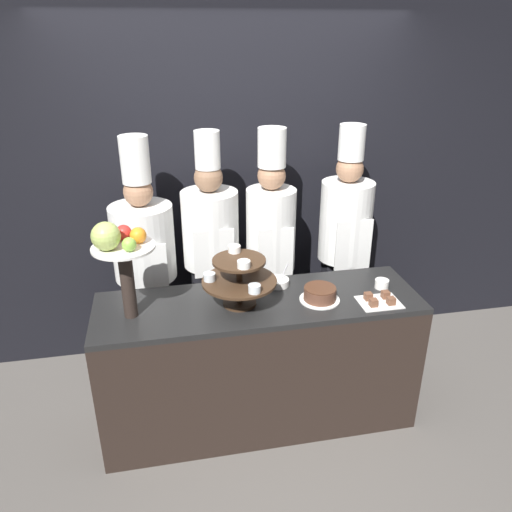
# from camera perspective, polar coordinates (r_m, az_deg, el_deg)

# --- Properties ---
(ground_plane) EXTENTS (14.00, 14.00, 0.00)m
(ground_plane) POSITION_cam_1_polar(r_m,az_deg,el_deg) (3.32, 1.43, -21.20)
(ground_plane) COLOR #5B5651
(wall_back) EXTENTS (10.00, 0.06, 2.80)m
(wall_back) POSITION_cam_1_polar(r_m,az_deg,el_deg) (3.72, -2.74, 9.31)
(wall_back) COLOR black
(wall_back) RESTS_ON ground_plane
(buffet_counter) EXTENTS (1.95, 0.59, 0.89)m
(buffet_counter) POSITION_cam_1_polar(r_m,az_deg,el_deg) (3.24, 0.35, -11.99)
(buffet_counter) COLOR black
(buffet_counter) RESTS_ON ground_plane
(tiered_stand) EXTENTS (0.44, 0.44, 0.33)m
(tiered_stand) POSITION_cam_1_polar(r_m,az_deg,el_deg) (2.88, -1.93, -2.38)
(tiered_stand) COLOR #3D2819
(tiered_stand) RESTS_ON buffet_counter
(fruit_pedestal) EXTENTS (0.34, 0.34, 0.58)m
(fruit_pedestal) POSITION_cam_1_polar(r_m,az_deg,el_deg) (2.75, -15.39, 0.68)
(fruit_pedestal) COLOR #2D231E
(fruit_pedestal) RESTS_ON buffet_counter
(cake_round) EXTENTS (0.24, 0.24, 0.09)m
(cake_round) POSITION_cam_1_polar(r_m,az_deg,el_deg) (3.01, 7.31, -4.34)
(cake_round) COLOR white
(cake_round) RESTS_ON buffet_counter
(cup_white) EXTENTS (0.09, 0.09, 0.06)m
(cup_white) POSITION_cam_1_polar(r_m,az_deg,el_deg) (3.23, 14.18, -3.10)
(cup_white) COLOR white
(cup_white) RESTS_ON buffet_counter
(cake_square_tray) EXTENTS (0.24, 0.19, 0.05)m
(cake_square_tray) POSITION_cam_1_polar(r_m,az_deg,el_deg) (3.06, 13.91, -4.93)
(cake_square_tray) COLOR white
(cake_square_tray) RESTS_ON buffet_counter
(serving_bowl_far) EXTENTS (0.14, 0.14, 0.15)m
(serving_bowl_far) POSITION_cam_1_polar(r_m,az_deg,el_deg) (3.17, 2.54, -2.99)
(serving_bowl_far) COLOR white
(serving_bowl_far) RESTS_ON buffet_counter
(chef_left) EXTENTS (0.42, 0.42, 1.78)m
(chef_left) POSITION_cam_1_polar(r_m,az_deg,el_deg) (3.48, -12.54, -0.62)
(chef_left) COLOR #28282D
(chef_left) RESTS_ON ground_plane
(chef_center_left) EXTENTS (0.38, 0.38, 1.80)m
(chef_center_left) POSITION_cam_1_polar(r_m,az_deg,el_deg) (3.48, -5.12, 0.54)
(chef_center_left) COLOR black
(chef_center_left) RESTS_ON ground_plane
(chef_center_right) EXTENTS (0.34, 0.34, 1.80)m
(chef_center_right) POSITION_cam_1_polar(r_m,az_deg,el_deg) (3.53, 1.69, 1.34)
(chef_center_right) COLOR black
(chef_center_right) RESTS_ON ground_plane
(chef_right) EXTENTS (0.37, 0.37, 1.80)m
(chef_right) POSITION_cam_1_polar(r_m,az_deg,el_deg) (3.69, 10.05, 1.89)
(chef_right) COLOR black
(chef_right) RESTS_ON ground_plane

